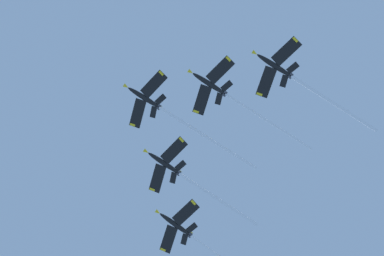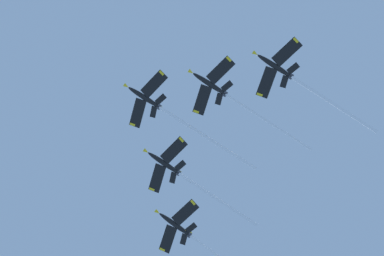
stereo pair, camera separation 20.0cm
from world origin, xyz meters
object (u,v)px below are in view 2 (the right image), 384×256
(jet_left_wing, at_px, (226,94))
(jet_right_wing, at_px, (185,177))
(jet_left_outer, at_px, (296,80))
(jet_lead, at_px, (171,114))
(jet_right_outer, at_px, (191,236))

(jet_left_wing, relative_size, jet_right_wing, 1.05)
(jet_left_wing, relative_size, jet_left_outer, 1.04)
(jet_lead, relative_size, jet_left_outer, 1.15)
(jet_lead, xyz_separation_m, jet_right_wing, (15.12, 12.80, -3.62))
(jet_left_wing, bearing_deg, jet_right_wing, 78.76)
(jet_right_wing, height_order, jet_right_outer, jet_right_wing)
(jet_right_outer, bearing_deg, jet_right_wing, -131.82)
(jet_left_wing, xyz_separation_m, jet_right_wing, (5.57, 28.03, -1.84))
(jet_left_wing, bearing_deg, jet_left_outer, -50.06)
(jet_right_wing, bearing_deg, jet_left_wing, -101.24)
(jet_right_wing, relative_size, jet_right_outer, 0.89)
(jet_left_outer, distance_m, jet_right_outer, 58.07)
(jet_right_wing, xyz_separation_m, jet_right_outer, (12.37, 13.82, -2.55))
(jet_left_outer, xyz_separation_m, jet_right_outer, (4.51, 57.89, -0.42))
(jet_left_outer, bearing_deg, jet_right_wing, 100.11)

